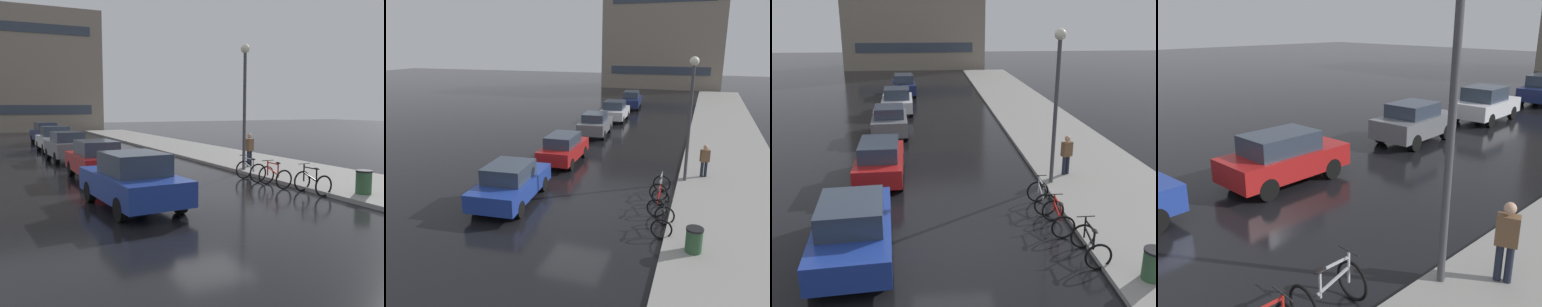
% 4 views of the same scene
% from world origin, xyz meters
% --- Properties ---
extents(bicycle_third, '(0.77, 1.13, 1.01)m').
position_xyz_m(bicycle_third, '(3.02, 2.18, 0.41)').
color(bicycle_third, black).
rests_on(bicycle_third, ground).
extents(car_red, '(1.87, 3.95, 1.58)m').
position_xyz_m(car_red, '(-2.50, 5.26, 0.81)').
color(car_red, '#AD1919').
rests_on(car_red, ground).
extents(car_grey, '(2.06, 3.83, 1.61)m').
position_xyz_m(car_grey, '(-2.65, 11.82, 0.82)').
color(car_grey, slate).
rests_on(car_grey, ground).
extents(car_white, '(2.12, 4.00, 1.68)m').
position_xyz_m(car_white, '(-2.59, 17.43, 0.83)').
color(car_white, silver).
rests_on(car_white, ground).
extents(pedestrian, '(0.46, 0.37, 1.70)m').
position_xyz_m(pedestrian, '(4.70, 4.92, 0.96)').
color(pedestrian, '#1E2333').
rests_on(pedestrian, ground).
extents(streetlamp, '(0.39, 0.39, 5.67)m').
position_xyz_m(streetlamp, '(3.90, 4.13, 3.70)').
color(streetlamp, '#424247').
rests_on(streetlamp, ground).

